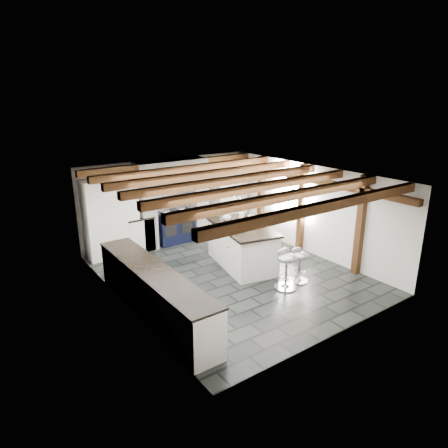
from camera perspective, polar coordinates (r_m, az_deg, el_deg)
ground at (r=9.26m, az=0.94°, el=-7.23°), size 6.00×6.00×0.00m
room_shell at (r=9.69m, az=-6.92°, el=0.56°), size 6.00×6.03×6.00m
range_cooker at (r=11.20m, az=-7.19°, el=-0.27°), size 1.00×0.63×0.99m
kitchen_island at (r=9.57m, az=2.55°, el=-3.03°), size 1.47×2.21×1.34m
bar_stool_near at (r=8.90m, az=10.67°, el=-5.19°), size 0.48×0.48×0.78m
bar_stool_far at (r=8.53m, az=8.88°, el=-5.68°), size 0.52×0.52×0.88m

